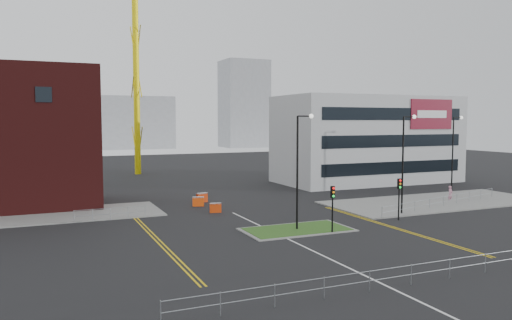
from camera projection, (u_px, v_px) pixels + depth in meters
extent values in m
plane|color=black|center=(329.00, 259.00, 31.31)|extent=(200.00, 200.00, 0.00)
cube|color=slate|center=(437.00, 202.00, 52.84)|extent=(24.00, 10.00, 0.12)
cube|color=slate|center=(297.00, 230.00, 39.41)|extent=(8.60, 4.60, 0.08)
cube|color=#26521B|center=(297.00, 229.00, 39.41)|extent=(8.00, 4.00, 0.12)
cube|color=#451111|center=(0.00, 138.00, 48.42)|extent=(18.00, 10.00, 14.00)
cube|color=black|center=(44.00, 95.00, 45.10)|extent=(1.40, 0.10, 1.40)
cube|color=#AEB1B3|center=(367.00, 139.00, 70.42)|extent=(25.00, 12.00, 12.00)
cube|color=black|center=(394.00, 168.00, 65.19)|extent=(22.00, 0.10, 1.60)
cube|color=black|center=(395.00, 141.00, 64.91)|extent=(22.00, 0.10, 1.60)
cube|color=black|center=(395.00, 114.00, 64.63)|extent=(22.00, 0.10, 1.60)
cube|color=maroon|center=(432.00, 114.00, 66.96)|extent=(7.00, 0.15, 4.00)
cube|color=white|center=(432.00, 114.00, 66.87)|extent=(5.00, 0.05, 1.00)
cylinder|color=yellow|center=(136.00, 56.00, 79.31)|extent=(1.00, 1.00, 37.69)
cylinder|color=black|center=(297.00, 174.00, 39.06)|extent=(0.16, 0.16, 9.00)
cylinder|color=black|center=(304.00, 116.00, 38.94)|extent=(1.20, 0.10, 0.10)
sphere|color=silver|center=(311.00, 116.00, 39.18)|extent=(0.36, 0.36, 0.36)
cylinder|color=black|center=(403.00, 166.00, 45.65)|extent=(0.16, 0.16, 9.00)
cylinder|color=black|center=(409.00, 117.00, 45.54)|extent=(1.20, 0.10, 0.10)
sphere|color=silver|center=(414.00, 117.00, 45.77)|extent=(0.36, 0.36, 0.36)
cylinder|color=black|center=(453.00, 156.00, 58.53)|extent=(0.16, 0.16, 9.00)
cylinder|color=black|center=(458.00, 118.00, 58.41)|extent=(1.20, 0.10, 0.10)
sphere|color=silver|center=(461.00, 118.00, 58.65)|extent=(0.36, 0.36, 0.36)
cylinder|color=black|center=(332.00, 214.00, 38.26)|extent=(0.12, 0.12, 3.00)
cube|color=black|center=(333.00, 192.00, 38.13)|extent=(0.28, 0.22, 0.90)
sphere|color=red|center=(334.00, 188.00, 37.99)|extent=(0.18, 0.18, 0.18)
sphere|color=orange|center=(334.00, 192.00, 38.01)|extent=(0.18, 0.18, 0.18)
sphere|color=#0CCC33|center=(334.00, 196.00, 38.03)|extent=(0.18, 0.18, 0.18)
cylinder|color=black|center=(399.00, 203.00, 43.27)|extent=(0.12, 0.12, 3.00)
cube|color=black|center=(399.00, 184.00, 43.13)|extent=(0.28, 0.22, 0.90)
sphere|color=red|center=(400.00, 180.00, 42.99)|extent=(0.18, 0.18, 0.18)
sphere|color=orange|center=(400.00, 184.00, 43.01)|extent=(0.18, 0.18, 0.18)
sphere|color=#0CCC33|center=(400.00, 187.00, 43.04)|extent=(0.18, 0.18, 0.18)
cylinder|color=gray|center=(391.00, 268.00, 25.74)|extent=(24.00, 0.04, 0.04)
cylinder|color=gray|center=(391.00, 278.00, 25.78)|extent=(24.00, 0.04, 0.04)
cylinder|color=gray|center=(161.00, 313.00, 21.01)|extent=(0.05, 0.05, 1.10)
cylinder|color=gray|center=(110.00, 208.00, 43.32)|extent=(6.00, 0.04, 0.04)
cylinder|color=gray|center=(111.00, 214.00, 43.36)|extent=(6.00, 0.04, 0.04)
cylinder|color=gray|center=(74.00, 217.00, 42.16)|extent=(0.05, 0.05, 1.10)
cylinder|color=gray|center=(145.00, 211.00, 44.55)|extent=(0.05, 0.05, 1.10)
cylinder|color=gray|center=(444.00, 197.00, 49.88)|extent=(19.01, 5.04, 0.04)
cylinder|color=gray|center=(444.00, 202.00, 49.92)|extent=(19.01, 5.04, 0.04)
cylinder|color=gray|center=(382.00, 213.00, 43.86)|extent=(0.05, 0.05, 1.10)
cylinder|color=gray|center=(492.00, 193.00, 55.98)|extent=(0.05, 0.05, 1.10)
cube|color=silver|center=(313.00, 251.00, 33.14)|extent=(0.15, 30.00, 0.01)
cube|color=gold|center=(153.00, 238.00, 36.88)|extent=(0.12, 24.00, 0.01)
cube|color=gold|center=(157.00, 237.00, 37.00)|extent=(0.12, 24.00, 0.01)
cube|color=gold|center=(390.00, 227.00, 40.56)|extent=(0.12, 20.00, 0.01)
cube|color=gold|center=(393.00, 227.00, 40.68)|extent=(0.12, 20.00, 0.01)
cube|color=gray|center=(133.00, 123.00, 153.52)|extent=(24.00, 12.00, 16.00)
cube|color=gray|center=(244.00, 104.00, 162.36)|extent=(14.00, 12.00, 28.00)
cube|color=gray|center=(69.00, 129.00, 155.67)|extent=(30.00, 12.00, 12.00)
imported|color=#C57F98|center=(450.00, 194.00, 53.25)|extent=(0.71, 0.56, 1.70)
cube|color=#FF4D0E|center=(198.00, 202.00, 50.40)|extent=(1.21, 0.70, 0.95)
cube|color=silver|center=(198.00, 197.00, 50.37)|extent=(1.21, 0.70, 0.11)
cube|color=red|center=(215.00, 208.00, 46.95)|extent=(1.12, 0.55, 0.90)
cube|color=silver|center=(215.00, 204.00, 46.91)|extent=(1.12, 0.55, 0.11)
cube|color=red|center=(202.00, 198.00, 52.88)|extent=(1.24, 0.62, 0.99)
cube|color=silver|center=(202.00, 193.00, 52.84)|extent=(1.24, 0.62, 0.12)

